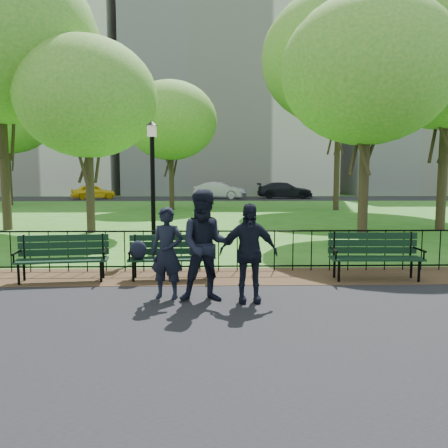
{
  "coord_description": "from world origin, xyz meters",
  "views": [
    {
      "loc": [
        0.09,
        -7.22,
        2.01
      ],
      "look_at": [
        0.3,
        1.5,
        1.08
      ],
      "focal_mm": 35.0,
      "sensor_mm": 36.0,
      "label": 1
    }
  ],
  "objects_px": {
    "lamppost": "(153,183)",
    "person_left": "(167,253)",
    "park_bench_left_a": "(63,253)",
    "tree_far_c": "(171,121)",
    "tree_near_w": "(87,98)",
    "tree_near_e": "(367,71)",
    "sedan_dark": "(285,190)",
    "tree_far_e": "(340,59)",
    "park_bench_right_a": "(375,251)",
    "park_bench_main": "(160,251)",
    "person_right": "(248,253)",
    "sedan_silver": "(220,190)",
    "taxi": "(93,192)",
    "tree_far_w": "(6,113)",
    "person_mid": "(206,246)"
  },
  "relations": [
    {
      "from": "park_bench_right_a",
      "to": "taxi",
      "type": "bearing_deg",
      "value": 115.59
    },
    {
      "from": "tree_near_w",
      "to": "sedan_silver",
      "type": "xyz_separation_m",
      "value": [
        5.14,
        25.45,
        -4.03
      ]
    },
    {
      "from": "lamppost",
      "to": "tree_far_c",
      "type": "relative_size",
      "value": 0.44
    },
    {
      "from": "park_bench_left_a",
      "to": "person_right",
      "type": "bearing_deg",
      "value": -31.04
    },
    {
      "from": "park_bench_main",
      "to": "sedan_dark",
      "type": "distance_m",
      "value": 34.5
    },
    {
      "from": "park_bench_left_a",
      "to": "taxi",
      "type": "distance_m",
      "value": 33.67
    },
    {
      "from": "taxi",
      "to": "sedan_dark",
      "type": "relative_size",
      "value": 0.75
    },
    {
      "from": "park_bench_main",
      "to": "person_mid",
      "type": "height_order",
      "value": "person_mid"
    },
    {
      "from": "tree_far_e",
      "to": "tree_far_w",
      "type": "bearing_deg",
      "value": 166.41
    },
    {
      "from": "park_bench_main",
      "to": "tree_far_c",
      "type": "height_order",
      "value": "tree_far_c"
    },
    {
      "from": "park_bench_left_a",
      "to": "person_mid",
      "type": "xyz_separation_m",
      "value": [
        2.81,
        -1.48,
        0.36
      ]
    },
    {
      "from": "tree_far_c",
      "to": "sedan_dark",
      "type": "distance_m",
      "value": 18.17
    },
    {
      "from": "park_bench_right_a",
      "to": "tree_far_c",
      "type": "bearing_deg",
      "value": 108.82
    },
    {
      "from": "tree_far_c",
      "to": "person_right",
      "type": "bearing_deg",
      "value": -81.23
    },
    {
      "from": "person_left",
      "to": "sedan_silver",
      "type": "relative_size",
      "value": 0.31
    },
    {
      "from": "person_left",
      "to": "person_mid",
      "type": "relative_size",
      "value": 0.84
    },
    {
      "from": "person_left",
      "to": "sedan_silver",
      "type": "distance_m",
      "value": 34.41
    },
    {
      "from": "tree_near_e",
      "to": "park_bench_left_a",
      "type": "bearing_deg",
      "value": -142.0
    },
    {
      "from": "tree_far_e",
      "to": "sedan_dark",
      "type": "bearing_deg",
      "value": 92.67
    },
    {
      "from": "tree_far_e",
      "to": "sedan_silver",
      "type": "height_order",
      "value": "tree_far_e"
    },
    {
      "from": "taxi",
      "to": "tree_near_w",
      "type": "bearing_deg",
      "value": 170.98
    },
    {
      "from": "park_bench_main",
      "to": "park_bench_right_a",
      "type": "distance_m",
      "value": 4.23
    },
    {
      "from": "lamppost",
      "to": "person_left",
      "type": "xyz_separation_m",
      "value": [
        0.8,
        -4.24,
        -1.11
      ]
    },
    {
      "from": "park_bench_main",
      "to": "person_right",
      "type": "height_order",
      "value": "person_right"
    },
    {
      "from": "sedan_dark",
      "to": "tree_far_w",
      "type": "bearing_deg",
      "value": 117.98
    },
    {
      "from": "person_right",
      "to": "sedan_silver",
      "type": "distance_m",
      "value": 34.62
    },
    {
      "from": "park_bench_right_a",
      "to": "tree_far_e",
      "type": "distance_m",
      "value": 20.8
    },
    {
      "from": "park_bench_left_a",
      "to": "tree_near_w",
      "type": "bearing_deg",
      "value": 94.31
    },
    {
      "from": "tree_far_c",
      "to": "park_bench_right_a",
      "type": "bearing_deg",
      "value": -73.01
    },
    {
      "from": "tree_near_w",
      "to": "taxi",
      "type": "height_order",
      "value": "tree_near_w"
    },
    {
      "from": "park_bench_left_a",
      "to": "tree_far_c",
      "type": "bearing_deg",
      "value": 81.66
    },
    {
      "from": "person_left",
      "to": "person_right",
      "type": "xyz_separation_m",
      "value": [
        1.33,
        -0.24,
        0.04
      ]
    },
    {
      "from": "lamppost",
      "to": "tree_far_w",
      "type": "bearing_deg",
      "value": 122.39
    },
    {
      "from": "lamppost",
      "to": "person_right",
      "type": "distance_m",
      "value": 5.08
    },
    {
      "from": "tree_near_w",
      "to": "person_mid",
      "type": "xyz_separation_m",
      "value": [
        4.38,
        -9.11,
        -3.92
      ]
    },
    {
      "from": "tree_far_w",
      "to": "person_mid",
      "type": "distance_m",
      "value": 29.85
    },
    {
      "from": "tree_far_e",
      "to": "taxi",
      "type": "relative_size",
      "value": 3.27
    },
    {
      "from": "tree_near_w",
      "to": "person_right",
      "type": "bearing_deg",
      "value": -61.11
    },
    {
      "from": "park_bench_right_a",
      "to": "lamppost",
      "type": "relative_size",
      "value": 0.52
    },
    {
      "from": "tree_far_c",
      "to": "taxi",
      "type": "distance_m",
      "value": 16.91
    },
    {
      "from": "tree_far_c",
      "to": "person_left",
      "type": "relative_size",
      "value": 5.18
    },
    {
      "from": "park_bench_left_a",
      "to": "park_bench_right_a",
      "type": "distance_m",
      "value": 6.11
    },
    {
      "from": "tree_far_c",
      "to": "sedan_silver",
      "type": "xyz_separation_m",
      "value": [
        3.23,
        14.2,
        -4.67
      ]
    },
    {
      "from": "person_left",
      "to": "tree_far_c",
      "type": "bearing_deg",
      "value": 108.17
    },
    {
      "from": "park_bench_left_a",
      "to": "tree_near_e",
      "type": "bearing_deg",
      "value": 30.69
    },
    {
      "from": "park_bench_right_a",
      "to": "sedan_dark",
      "type": "height_order",
      "value": "sedan_dark"
    },
    {
      "from": "park_bench_main",
      "to": "person_left",
      "type": "height_order",
      "value": "person_left"
    },
    {
      "from": "tree_far_w",
      "to": "park_bench_main",
      "type": "bearing_deg",
      "value": -59.89
    },
    {
      "from": "tree_near_w",
      "to": "person_left",
      "type": "relative_size",
      "value": 4.58
    },
    {
      "from": "tree_near_e",
      "to": "sedan_dark",
      "type": "bearing_deg",
      "value": 86.22
    }
  ]
}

